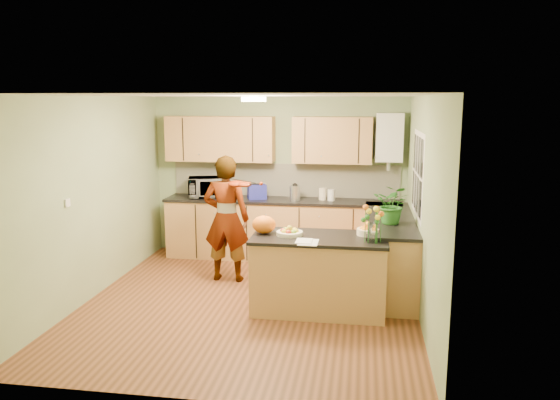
# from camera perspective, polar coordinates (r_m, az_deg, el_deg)

# --- Properties ---
(floor) EXTENTS (4.50, 4.50, 0.00)m
(floor) POSITION_cam_1_polar(r_m,az_deg,el_deg) (6.84, -3.10, -10.60)
(floor) COLOR #553018
(floor) RESTS_ON ground
(ceiling) EXTENTS (4.00, 4.50, 0.02)m
(ceiling) POSITION_cam_1_polar(r_m,az_deg,el_deg) (6.38, -3.32, 10.85)
(ceiling) COLOR silver
(ceiling) RESTS_ON wall_back
(wall_back) EXTENTS (4.00, 0.02, 2.50)m
(wall_back) POSITION_cam_1_polar(r_m,az_deg,el_deg) (8.68, -0.13, 2.47)
(wall_back) COLOR gray
(wall_back) RESTS_ON floor
(wall_front) EXTENTS (4.00, 0.02, 2.50)m
(wall_front) POSITION_cam_1_polar(r_m,az_deg,el_deg) (4.38, -9.33, -5.64)
(wall_front) COLOR gray
(wall_front) RESTS_ON floor
(wall_left) EXTENTS (0.02, 4.50, 2.50)m
(wall_left) POSITION_cam_1_polar(r_m,az_deg,el_deg) (7.18, -19.03, 0.21)
(wall_left) COLOR gray
(wall_left) RESTS_ON floor
(wall_right) EXTENTS (0.02, 4.50, 2.50)m
(wall_right) POSITION_cam_1_polar(r_m,az_deg,el_deg) (6.39, 14.62, -0.75)
(wall_right) COLOR gray
(wall_right) RESTS_ON floor
(back_counter) EXTENTS (3.64, 0.62, 0.94)m
(back_counter) POSITION_cam_1_polar(r_m,az_deg,el_deg) (8.52, 0.22, -3.02)
(back_counter) COLOR tan
(back_counter) RESTS_ON floor
(right_counter) EXTENTS (0.62, 2.24, 0.94)m
(right_counter) POSITION_cam_1_polar(r_m,az_deg,el_deg) (7.37, 11.36, -5.37)
(right_counter) COLOR tan
(right_counter) RESTS_ON floor
(splashback) EXTENTS (3.60, 0.02, 0.52)m
(splashback) POSITION_cam_1_polar(r_m,az_deg,el_deg) (8.66, 0.51, 2.11)
(splashback) COLOR white
(splashback) RESTS_ON back_counter
(upper_cabinets) EXTENTS (3.20, 0.34, 0.70)m
(upper_cabinets) POSITION_cam_1_polar(r_m,az_deg,el_deg) (8.48, -1.50, 6.35)
(upper_cabinets) COLOR tan
(upper_cabinets) RESTS_ON wall_back
(boiler) EXTENTS (0.40, 0.30, 0.86)m
(boiler) POSITION_cam_1_polar(r_m,az_deg,el_deg) (8.36, 11.36, 6.42)
(boiler) COLOR white
(boiler) RESTS_ON wall_back
(window_right) EXTENTS (0.01, 1.30, 1.05)m
(window_right) POSITION_cam_1_polar(r_m,az_deg,el_deg) (6.93, 14.19, 2.64)
(window_right) COLOR white
(window_right) RESTS_ON wall_right
(light_switch) EXTENTS (0.02, 0.09, 0.09)m
(light_switch) POSITION_cam_1_polar(r_m,az_deg,el_deg) (6.64, -21.33, -0.27)
(light_switch) COLOR white
(light_switch) RESTS_ON wall_left
(ceiling_lamp) EXTENTS (0.30, 0.30, 0.07)m
(ceiling_lamp) POSITION_cam_1_polar(r_m,az_deg,el_deg) (6.68, -2.77, 10.50)
(ceiling_lamp) COLOR #FFEABF
(ceiling_lamp) RESTS_ON ceiling
(peninsula_island) EXTENTS (1.56, 0.80, 0.90)m
(peninsula_island) POSITION_cam_1_polar(r_m,az_deg,el_deg) (6.46, 4.09, -7.65)
(peninsula_island) COLOR tan
(peninsula_island) RESTS_ON floor
(fruit_dish) EXTENTS (0.31, 0.31, 0.11)m
(fruit_dish) POSITION_cam_1_polar(r_m,az_deg,el_deg) (6.36, 1.00, -3.31)
(fruit_dish) COLOR #F6E5C5
(fruit_dish) RESTS_ON peninsula_island
(orange_bowl) EXTENTS (0.25, 0.25, 0.15)m
(orange_bowl) POSITION_cam_1_polar(r_m,az_deg,el_deg) (6.45, 9.15, -3.09)
(orange_bowl) COLOR #F6E5C5
(orange_bowl) RESTS_ON peninsula_island
(flower_vase) EXTENTS (0.26, 0.26, 0.48)m
(flower_vase) POSITION_cam_1_polar(r_m,az_deg,el_deg) (6.07, 9.70, -1.50)
(flower_vase) COLOR silver
(flower_vase) RESTS_ON peninsula_island
(orange_bag) EXTENTS (0.33, 0.29, 0.21)m
(orange_bag) POSITION_cam_1_polar(r_m,az_deg,el_deg) (6.44, -1.69, -2.57)
(orange_bag) COLOR orange
(orange_bag) RESTS_ON peninsula_island
(papers) EXTENTS (0.22, 0.30, 0.01)m
(papers) POSITION_cam_1_polar(r_m,az_deg,el_deg) (6.05, 2.97, -4.41)
(papers) COLOR white
(papers) RESTS_ON peninsula_island
(violinist) EXTENTS (0.63, 0.42, 1.73)m
(violinist) POSITION_cam_1_polar(r_m,az_deg,el_deg) (7.44, -5.62, -1.95)
(violinist) COLOR #E5AD8C
(violinist) RESTS_ON floor
(violin) EXTENTS (0.67, 0.58, 0.17)m
(violin) POSITION_cam_1_polar(r_m,az_deg,el_deg) (7.09, -4.57, 1.71)
(violin) COLOR #521105
(violin) RESTS_ON violinist
(microwave) EXTENTS (0.65, 0.53, 0.32)m
(microwave) POSITION_cam_1_polar(r_m,az_deg,el_deg) (8.65, -7.64, 1.32)
(microwave) COLOR white
(microwave) RESTS_ON back_counter
(blue_box) EXTENTS (0.33, 0.29, 0.22)m
(blue_box) POSITION_cam_1_polar(r_m,az_deg,el_deg) (8.45, -2.43, 0.87)
(blue_box) COLOR #202494
(blue_box) RESTS_ON back_counter
(kettle) EXTENTS (0.16, 0.16, 0.30)m
(kettle) POSITION_cam_1_polar(r_m,az_deg,el_deg) (8.33, 1.57, 0.83)
(kettle) COLOR silver
(kettle) RESTS_ON back_counter
(jar_cream) EXTENTS (0.15, 0.15, 0.18)m
(jar_cream) POSITION_cam_1_polar(r_m,az_deg,el_deg) (8.39, 4.48, 0.63)
(jar_cream) COLOR #F6E5C5
(jar_cream) RESTS_ON back_counter
(jar_white) EXTENTS (0.12, 0.12, 0.17)m
(jar_white) POSITION_cam_1_polar(r_m,az_deg,el_deg) (8.32, 5.38, 0.52)
(jar_white) COLOR white
(jar_white) RESTS_ON back_counter
(potted_plant) EXTENTS (0.54, 0.50, 0.49)m
(potted_plant) POSITION_cam_1_polar(r_m,az_deg,el_deg) (6.85, 11.71, -0.45)
(potted_plant) COLOR #276923
(potted_plant) RESTS_ON right_counter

